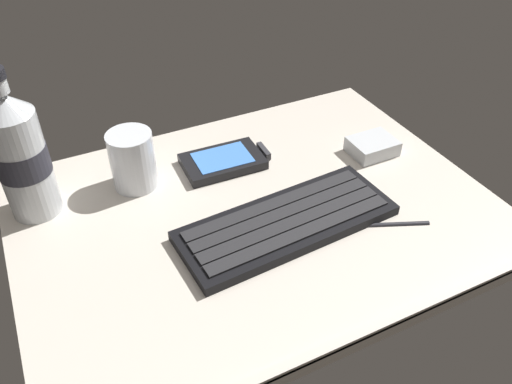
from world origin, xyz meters
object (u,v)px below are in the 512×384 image
(juice_cup, at_px, (133,162))
(stylus_pen, at_px, (394,223))
(keyboard, at_px, (287,222))
(water_bottle, at_px, (20,155))
(charger_block, at_px, (372,146))
(handheld_device, at_px, (227,160))

(juice_cup, height_order, stylus_pen, juice_cup)
(keyboard, xyz_separation_m, water_bottle, (-0.29, 0.18, 0.08))
(keyboard, relative_size, water_bottle, 1.43)
(keyboard, xyz_separation_m, charger_block, (0.20, 0.09, 0.00))
(keyboard, distance_m, charger_block, 0.22)
(water_bottle, bearing_deg, juice_cup, -1.91)
(juice_cup, height_order, water_bottle, water_bottle)
(juice_cup, bearing_deg, keyboard, -49.57)
(charger_block, bearing_deg, keyboard, -155.60)
(charger_block, bearing_deg, stylus_pen, -116.09)
(handheld_device, bearing_deg, water_bottle, 176.39)
(keyboard, height_order, juice_cup, juice_cup)
(water_bottle, bearing_deg, handheld_device, -3.61)
(charger_block, bearing_deg, water_bottle, 169.62)
(stylus_pen, bearing_deg, water_bottle, 172.92)
(keyboard, distance_m, stylus_pen, 0.14)
(handheld_device, height_order, stylus_pen, handheld_device)
(water_bottle, bearing_deg, stylus_pen, -30.07)
(keyboard, bearing_deg, handheld_device, 94.83)
(handheld_device, bearing_deg, keyboard, -85.17)
(juice_cup, relative_size, water_bottle, 0.41)
(keyboard, relative_size, juice_cup, 3.49)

